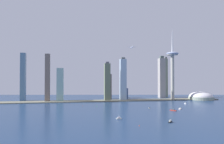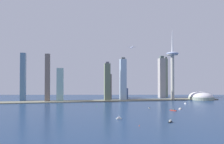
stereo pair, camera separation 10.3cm
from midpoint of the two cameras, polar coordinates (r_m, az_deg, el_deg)
name	(u,v)px [view 2 (the right image)]	position (r m, az deg, el deg)	size (l,w,h in m)	color
waterfront_pier	(107,101)	(756.98, -1.34, -7.98)	(865.20, 50.05, 2.42)	slate
observation_tower	(172,63)	(824.57, 16.48, 2.37)	(46.39, 46.39, 282.11)	#B0ADA0
stadium_dome	(201,97)	(875.82, 23.53, -6.36)	(93.00, 93.00, 38.42)	#94A18C
skyscraper_0	(60,85)	(756.67, -14.26, -3.47)	(23.84, 13.64, 120.07)	#98C2B9
skyscraper_1	(47,78)	(764.69, -17.53, -1.53)	(15.99, 17.02, 170.79)	gray
skyscraper_2	(107,82)	(759.31, -1.35, -2.74)	(20.98, 26.11, 144.32)	#677358
skyscraper_3	(162,78)	(893.72, 13.66, -1.51)	(24.55, 25.85, 176.61)	gray
skyscraper_4	(23,77)	(832.87, -23.52, -1.21)	(17.23, 21.72, 177.85)	slate
skyscraper_5	(166,77)	(938.31, 14.76, -1.43)	(13.87, 13.44, 177.00)	gray
skyscraper_6	(108,86)	(828.16, -1.04, -3.92)	(23.73, 26.87, 107.44)	#675D59
skyscraper_7	(125,93)	(866.47, 3.53, -5.83)	(24.30, 25.75, 41.14)	#4A5F89
skyscraper_8	(123,79)	(778.64, 3.09, -2.04)	(22.82, 24.67, 162.51)	#A4BDD1
boat_0	(149,108)	(594.55, 10.32, -9.83)	(4.31, 8.52, 3.22)	beige
boat_1	(119,118)	(444.85, 1.93, -12.75)	(11.70, 5.44, 8.46)	white
boat_2	(180,109)	(600.70, 18.44, -9.69)	(14.55, 15.64, 3.40)	white
boat_3	(170,122)	(428.15, 15.91, -13.13)	(12.05, 11.29, 4.91)	#1F252B
boat_4	(185,103)	(717.16, 19.73, -8.24)	(3.65, 7.33, 4.96)	white
boat_5	(173,110)	(570.71, 16.67, -10.16)	(13.35, 17.34, 7.15)	#B42B1D
channel_buoy_0	(97,106)	(626.45, -4.28, -9.41)	(1.75, 1.75, 2.20)	green
channel_buoy_1	(139,125)	(387.52, 7.61, -14.53)	(1.70, 1.70, 2.37)	#E54C19
channel_buoy_2	(83,106)	(629.45, -8.21, -9.33)	(1.02, 1.02, 2.78)	#E54C19
airplane	(132,47)	(825.43, 5.50, 6.87)	(30.66, 30.25, 8.31)	silver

